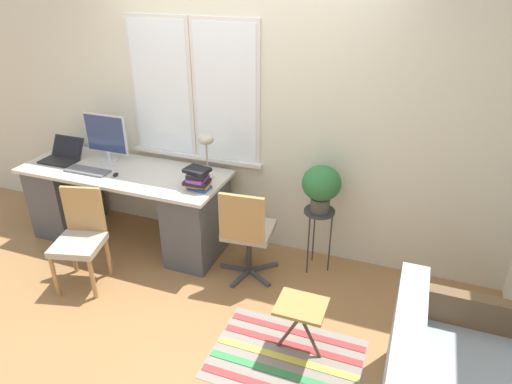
# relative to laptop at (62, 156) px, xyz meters

# --- Properties ---
(ground_plane) EXTENTS (14.00, 14.00, 0.00)m
(ground_plane) POSITION_rel_laptop_xyz_m (1.76, -0.36, -0.81)
(ground_plane) COLOR #9E7042
(wall_back_with_window) EXTENTS (9.00, 0.12, 2.70)m
(wall_back_with_window) POSITION_rel_laptop_xyz_m (1.74, 0.45, 0.55)
(wall_back_with_window) COLOR beige
(wall_back_with_window) RESTS_ON ground_plane
(desk) EXTENTS (1.98, 0.73, 0.76)m
(desk) POSITION_rel_laptop_xyz_m (0.70, 0.00, -0.40)
(desk) COLOR beige
(desk) RESTS_ON ground_plane
(laptop) EXTENTS (0.35, 0.31, 0.20)m
(laptop) POSITION_rel_laptop_xyz_m (0.00, 0.00, 0.00)
(laptop) COLOR black
(laptop) RESTS_ON desk
(monitor) EXTENTS (0.45, 0.17, 0.46)m
(monitor) POSITION_rel_laptop_xyz_m (0.44, 0.15, 0.20)
(monitor) COLOR silver
(monitor) RESTS_ON desk
(keyboard) EXTENTS (0.43, 0.15, 0.02)m
(keyboard) POSITION_rel_laptop_xyz_m (0.41, -0.14, -0.04)
(keyboard) COLOR slate
(keyboard) RESTS_ON desk
(mouse) EXTENTS (0.04, 0.07, 0.03)m
(mouse) POSITION_rel_laptop_xyz_m (0.71, -0.13, -0.03)
(mouse) COLOR black
(mouse) RESTS_ON desk
(desk_lamp) EXTENTS (0.14, 0.14, 0.41)m
(desk_lamp) POSITION_rel_laptop_xyz_m (1.51, 0.14, 0.28)
(desk_lamp) COLOR #BCB299
(desk_lamp) RESTS_ON desk
(book_stack) EXTENTS (0.23, 0.20, 0.18)m
(book_stack) POSITION_rel_laptop_xyz_m (1.53, -0.10, 0.05)
(book_stack) COLOR #2851B2
(book_stack) RESTS_ON desk
(desk_chair_wooden) EXTENTS (0.46, 0.47, 0.84)m
(desk_chair_wooden) POSITION_rel_laptop_xyz_m (0.71, -0.69, -0.36)
(desk_chair_wooden) COLOR #B2844C
(desk_chair_wooden) RESTS_ON ground_plane
(office_chair_swivel) EXTENTS (0.52, 0.53, 0.88)m
(office_chair_swivel) POSITION_rel_laptop_xyz_m (2.00, -0.16, -0.34)
(office_chair_swivel) COLOR #47474C
(office_chair_swivel) RESTS_ON ground_plane
(plant_stand) EXTENTS (0.27, 0.27, 0.60)m
(plant_stand) POSITION_rel_laptop_xyz_m (2.54, 0.18, -0.27)
(plant_stand) COLOR #333338
(plant_stand) RESTS_ON ground_plane
(potted_plant) EXTENTS (0.33, 0.33, 0.41)m
(potted_plant) POSITION_rel_laptop_xyz_m (2.54, 0.18, 0.04)
(potted_plant) COLOR #514C47
(potted_plant) RESTS_ON plant_stand
(floor_rug_striped) EXTENTS (1.06, 0.75, 0.01)m
(floor_rug_striped) POSITION_rel_laptop_xyz_m (2.60, -0.94, -0.80)
(floor_rug_striped) COLOR gray
(floor_rug_striped) RESTS_ON ground_plane
(folding_stool) EXTENTS (0.34, 0.29, 0.43)m
(folding_stool) POSITION_rel_laptop_xyz_m (2.67, -0.84, -0.43)
(folding_stool) COLOR olive
(folding_stool) RESTS_ON ground_plane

